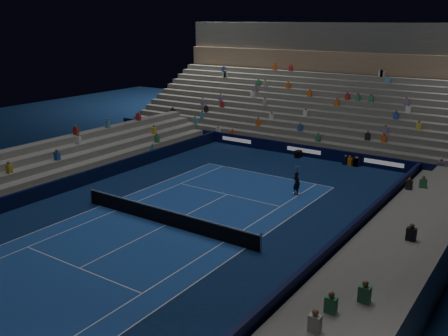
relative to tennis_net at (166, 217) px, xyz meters
name	(u,v)px	position (x,y,z in m)	size (l,w,h in m)	color
ground	(166,225)	(0.00, 0.00, -0.50)	(90.00, 90.00, 0.00)	#0B1F46
court_surface	(166,225)	(0.00, 0.00, -0.50)	(10.97, 23.77, 0.01)	#1B4394
sponsor_barrier_far	(304,151)	(0.00, 18.50, 0.00)	(44.00, 0.25, 1.00)	black
sponsor_barrier_east	(321,261)	(9.70, 0.00, 0.00)	(0.25, 37.00, 1.00)	black
sponsor_barrier_west	(58,187)	(-9.70, 0.00, 0.00)	(0.25, 37.00, 1.00)	black
grandstand_main	(346,104)	(0.00, 27.90, 2.87)	(44.00, 15.20, 11.20)	#60605C
grandstand_east	(395,273)	(13.17, 0.00, 0.41)	(5.00, 37.00, 2.50)	#62625D
grandstand_west	(27,173)	(-13.17, 0.00, 0.41)	(5.00, 37.00, 2.50)	slate
tennis_net	(166,217)	(0.00, 0.00, 0.00)	(12.90, 0.10, 1.10)	#B2B2B7
tennis_player	(297,183)	(3.90, 9.08, 0.30)	(0.59, 0.39, 1.61)	black
broadcast_camera	(298,154)	(-0.26, 17.79, -0.19)	(0.52, 0.95, 0.61)	black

